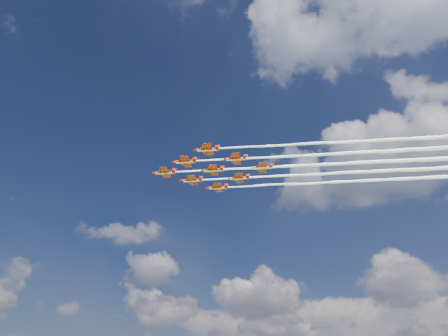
{
  "coord_description": "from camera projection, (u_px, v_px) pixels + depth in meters",
  "views": [
    {
      "loc": [
        92.91,
        -115.92,
        4.0
      ],
      "look_at": [
        10.18,
        3.66,
        84.66
      ],
      "focal_mm": 35.0,
      "sensor_mm": 36.0,
      "label": 1
    }
  ],
  "objects": [
    {
      "name": "jet_row3_port",
      "position": [
        376.0,
        140.0,
        149.19
      ],
      "size": [
        108.68,
        61.35,
        2.46
      ],
      "rotation": [
        0.0,
        0.0,
        0.5
      ],
      "color": "#AB1F09"
    },
    {
      "name": "jet_row4_port",
      "position": [
        399.0,
        150.0,
        154.96
      ],
      "size": [
        108.68,
        61.35,
        2.46
      ],
      "rotation": [
        0.0,
        0.0,
        0.5
      ],
      "color": "#AB1F09"
    },
    {
      "name": "jet_row2_port",
      "position": [
        345.0,
        153.0,
        156.68
      ],
      "size": [
        108.68,
        61.35,
        2.46
      ],
      "rotation": [
        0.0,
        0.0,
        0.5
      ],
      "color": "#AB1F09"
    },
    {
      "name": "jet_tail",
      "position": [
        420.0,
        160.0,
        160.72
      ],
      "size": [
        108.68,
        61.35,
        2.46
      ],
      "rotation": [
        0.0,
        0.0,
        0.5
      ],
      "color": "#AB1F09"
    },
    {
      "name": "jet_row3_starb",
      "position": [
        361.0,
        181.0,
        175.71
      ],
      "size": [
        108.68,
        61.35,
        2.46
      ],
      "rotation": [
        0.0,
        0.0,
        0.5
      ],
      "color": "#AB1F09"
    },
    {
      "name": "jet_row4_starb",
      "position": [
        389.0,
        171.0,
        168.21
      ],
      "size": [
        108.68,
        61.35,
        2.46
      ],
      "rotation": [
        0.0,
        0.0,
        0.5
      ],
      "color": "#AB1F09"
    },
    {
      "name": "jet_lead",
      "position": [
        316.0,
        165.0,
        164.17
      ],
      "size": [
        108.68,
        61.35,
        2.46
      ],
      "rotation": [
        0.0,
        0.0,
        0.5
      ],
      "color": "#AB1F09"
    },
    {
      "name": "jet_row3_centre",
      "position": [
        368.0,
        162.0,
        162.45
      ],
      "size": [
        108.68,
        61.35,
        2.46
      ],
      "rotation": [
        0.0,
        0.0,
        0.5
      ],
      "color": "#AB1F09"
    },
    {
      "name": "jet_row2_starb",
      "position": [
        339.0,
        173.0,
        169.94
      ],
      "size": [
        108.68,
        61.35,
        2.46
      ],
      "rotation": [
        0.0,
        0.0,
        0.5
      ],
      "color": "#AB1F09"
    }
  ]
}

